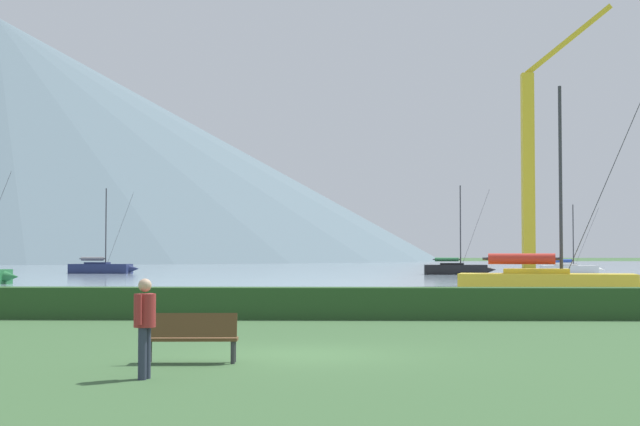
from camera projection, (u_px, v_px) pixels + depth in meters
ground_plane at (301, 355)px, 19.88m from camera, size 1000.00×1000.00×0.00m
harbor_water at (339, 267)px, 156.72m from camera, size 320.00×246.00×0.00m
hedge_line at (317, 303)px, 30.89m from camera, size 80.00×1.20×1.00m
sailboat_slip_0 at (101, 268)px, 102.63m from camera, size 7.51×2.88×8.99m
sailboat_slip_1 at (549, 285)px, 42.69m from camera, size 8.94×3.92×9.45m
sailboat_slip_3 at (570, 269)px, 99.08m from camera, size 6.53×2.14×7.09m
sailboat_slip_5 at (456, 269)px, 97.72m from camera, size 7.20×2.37×8.95m
park_bench_near_path at (191, 335)px, 18.32m from camera, size 1.78×0.55×0.95m
person_seated_viewer at (145, 320)px, 16.04m from camera, size 0.36×0.56×1.65m
dock_crane at (531, 189)px, 66.41m from camera, size 6.84×2.00×19.19m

